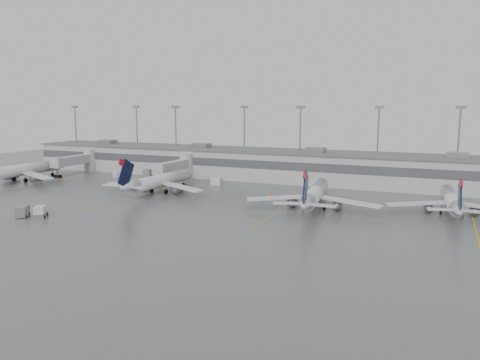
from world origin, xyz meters
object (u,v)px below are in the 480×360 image
at_px(jet_far_left, 21,170).
at_px(jet_far_right, 452,200).
at_px(baggage_tug, 40,213).
at_px(jet_mid_right, 314,194).
at_px(jet_mid_left, 160,180).

height_order(jet_far_left, jet_far_right, jet_far_left).
bearing_deg(baggage_tug, jet_mid_right, -1.44).
distance_m(jet_mid_left, jet_far_right, 63.75).
relative_size(jet_far_left, jet_mid_right, 1.07).
relative_size(jet_mid_left, jet_mid_right, 0.99).
relative_size(jet_far_left, baggage_tug, 8.59).
distance_m(jet_far_left, jet_far_right, 107.95).
bearing_deg(baggage_tug, jet_far_left, 109.77).
xyz_separation_m(jet_far_left, jet_far_right, (107.87, 4.08, -0.50)).
bearing_deg(jet_far_left, jet_mid_right, -0.85).
height_order(jet_far_left, jet_mid_right, jet_far_left).
bearing_deg(jet_far_right, jet_mid_left, 178.41).
bearing_deg(jet_mid_right, jet_mid_left, 169.11).
bearing_deg(jet_mid_left, jet_far_right, 4.97).
height_order(jet_mid_left, baggage_tug, jet_mid_left).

